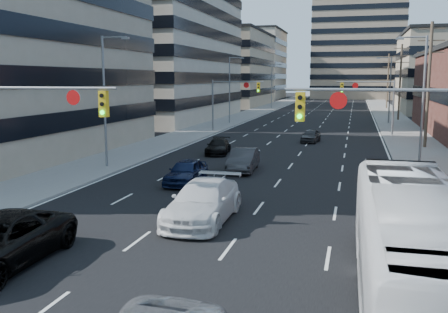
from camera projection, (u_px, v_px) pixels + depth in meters
road_surface at (333, 101)px, 137.18m from camera, size 18.00×300.00×0.02m
sidewalk_left at (291, 100)px, 140.06m from camera, size 5.00×300.00×0.15m
sidewalk_right at (377, 101)px, 134.27m from camera, size 5.00×300.00×0.15m
office_left_mid at (131, 26)px, 74.94m from camera, size 26.00×34.00×28.00m
office_left_far at (220, 70)px, 113.32m from camera, size 20.00×30.00×16.00m
apartment_tower at (360, 1)px, 150.24m from camera, size 26.00×26.00×58.00m
bg_block_left at (242, 65)px, 152.22m from camera, size 24.00×24.00×20.00m
signal_near_left at (35, 122)px, 21.86m from camera, size 6.59×0.33×6.00m
signal_near_right at (392, 131)px, 18.10m from camera, size 6.59×0.33×6.00m
signal_far_left at (232, 95)px, 57.26m from camera, size 6.09×0.33×6.00m
signal_far_right at (371, 96)px, 53.39m from camera, size 6.09×0.33×6.00m
utility_pole_block at (429, 83)px, 43.43m from camera, size 2.20×0.28×11.00m
utility_pole_midblock at (400, 81)px, 72.08m from camera, size 2.20×0.28×11.00m
utility_pole_distant at (388, 80)px, 100.73m from camera, size 2.20×0.28×11.00m
streetlight_left_near at (106, 95)px, 33.94m from camera, size 2.03×0.22×9.00m
streetlight_left_mid at (231, 87)px, 67.36m from camera, size 2.03×0.22×9.00m
streetlight_left_far at (273, 84)px, 100.79m from camera, size 2.03×0.22×9.00m
streetlight_right_near at (421, 95)px, 33.50m from camera, size 2.03×0.22×9.00m
streetlight_right_far at (389, 87)px, 66.93m from camera, size 2.03×0.22×9.00m
white_van at (203, 202)px, 21.80m from camera, size 2.46×6.03×1.75m
transit_bus at (416, 249)px, 13.33m from camera, size 3.07×12.25×3.40m
sedan_blue at (186, 172)px, 29.46m from camera, size 1.75×4.32×1.47m
sedan_grey_center at (243, 160)px, 33.53m from camera, size 1.86×4.72×1.53m
sedan_black_far at (218, 147)px, 41.10m from camera, size 2.24×4.45×1.24m
sedan_grey_right at (311, 136)px, 48.66m from camera, size 1.90×3.87×1.27m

